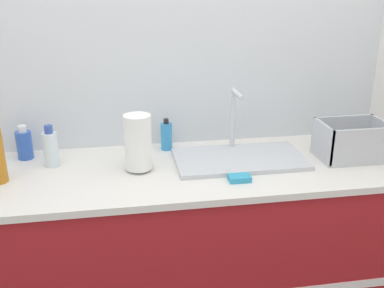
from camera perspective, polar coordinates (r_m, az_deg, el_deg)
wall_back at (r=2.20m, az=-5.66°, el=9.21°), size 4.76×0.06×2.60m
counter_cabinet at (r=2.21m, az=-4.20°, el=-14.30°), size 2.38×0.65×0.93m
sink at (r=2.07m, az=6.02°, el=-1.56°), size 0.59×0.33×0.31m
paper_towel_roll at (r=1.93m, az=-6.86°, el=0.16°), size 0.12×0.12×0.25m
dish_rack at (r=2.20m, az=19.56°, el=0.03°), size 0.30×0.21×0.17m
bottle_clear at (r=2.08m, az=-17.51°, el=-0.52°), size 0.07×0.07×0.19m
bottle_blue at (r=2.20m, az=-20.52°, el=-0.01°), size 0.07×0.07×0.16m
soap_dispenser at (r=2.18m, az=-3.27°, el=1.02°), size 0.06×0.06×0.16m
sponge at (r=1.87m, az=6.05°, el=-4.33°), size 0.09×0.06×0.02m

